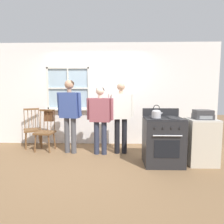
{
  "coord_description": "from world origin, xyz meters",
  "views": [
    {
      "loc": [
        0.53,
        -3.98,
        1.45
      ],
      "look_at": [
        0.42,
        0.19,
        1.0
      ],
      "focal_mm": 32.0,
      "sensor_mm": 36.0,
      "label": 1
    }
  ],
  "objects_px": {
    "handbag": "(49,116)",
    "stereo": "(203,115)",
    "chair_by_window": "(45,132)",
    "chair_near_wall": "(33,130)",
    "person_teen_center": "(100,114)",
    "stove": "(163,141)",
    "side_counter": "(201,142)",
    "person_elderly_left": "(70,109)",
    "potted_plant": "(70,106)",
    "person_adult_right": "(121,111)",
    "kettle": "(156,113)"
  },
  "relations": [
    {
      "from": "handbag",
      "to": "stereo",
      "type": "relative_size",
      "value": 0.9
    },
    {
      "from": "chair_by_window",
      "to": "chair_near_wall",
      "type": "bearing_deg",
      "value": 150.61
    },
    {
      "from": "chair_near_wall",
      "to": "stereo",
      "type": "height_order",
      "value": "stereo"
    },
    {
      "from": "person_teen_center",
      "to": "stereo",
      "type": "distance_m",
      "value": 2.12
    },
    {
      "from": "chair_near_wall",
      "to": "stove",
      "type": "height_order",
      "value": "stove"
    },
    {
      "from": "person_teen_center",
      "to": "side_counter",
      "type": "relative_size",
      "value": 1.7
    },
    {
      "from": "chair_by_window",
      "to": "person_elderly_left",
      "type": "bearing_deg",
      "value": -9.99
    },
    {
      "from": "person_elderly_left",
      "to": "potted_plant",
      "type": "bearing_deg",
      "value": 117.32
    },
    {
      "from": "person_teen_center",
      "to": "person_adult_right",
      "type": "bearing_deg",
      "value": 16.63
    },
    {
      "from": "chair_by_window",
      "to": "stereo",
      "type": "relative_size",
      "value": 2.91
    },
    {
      "from": "person_adult_right",
      "to": "handbag",
      "type": "relative_size",
      "value": 5.3
    },
    {
      "from": "kettle",
      "to": "person_elderly_left",
      "type": "bearing_deg",
      "value": 156.51
    },
    {
      "from": "chair_near_wall",
      "to": "person_teen_center",
      "type": "xyz_separation_m",
      "value": [
        1.8,
        -0.57,
        0.47
      ]
    },
    {
      "from": "chair_near_wall",
      "to": "side_counter",
      "type": "relative_size",
      "value": 1.1
    },
    {
      "from": "person_teen_center",
      "to": "chair_by_window",
      "type": "bearing_deg",
      "value": 175.54
    },
    {
      "from": "person_adult_right",
      "to": "handbag",
      "type": "xyz_separation_m",
      "value": [
        -1.8,
        0.41,
        -0.16
      ]
    },
    {
      "from": "stove",
      "to": "stereo",
      "type": "xyz_separation_m",
      "value": [
        0.75,
        0.0,
        0.51
      ]
    },
    {
      "from": "potted_plant",
      "to": "stove",
      "type": "bearing_deg",
      "value": -33.49
    },
    {
      "from": "person_teen_center",
      "to": "stereo",
      "type": "relative_size",
      "value": 4.5
    },
    {
      "from": "chair_near_wall",
      "to": "person_adult_right",
      "type": "bearing_deg",
      "value": -38.38
    },
    {
      "from": "side_counter",
      "to": "chair_by_window",
      "type": "bearing_deg",
      "value": 166.48
    },
    {
      "from": "chair_near_wall",
      "to": "kettle",
      "type": "distance_m",
      "value": 3.24
    },
    {
      "from": "chair_by_window",
      "to": "person_adult_right",
      "type": "relative_size",
      "value": 0.61
    },
    {
      "from": "person_teen_center",
      "to": "stereo",
      "type": "bearing_deg",
      "value": -9.28
    },
    {
      "from": "person_adult_right",
      "to": "kettle",
      "type": "bearing_deg",
      "value": -56.18
    },
    {
      "from": "chair_by_window",
      "to": "side_counter",
      "type": "relative_size",
      "value": 1.1
    },
    {
      "from": "kettle",
      "to": "stereo",
      "type": "height_order",
      "value": "kettle"
    },
    {
      "from": "stove",
      "to": "side_counter",
      "type": "height_order",
      "value": "stove"
    },
    {
      "from": "person_teen_center",
      "to": "stove",
      "type": "height_order",
      "value": "person_teen_center"
    },
    {
      "from": "person_teen_center",
      "to": "person_adult_right",
      "type": "relative_size",
      "value": 0.94
    },
    {
      "from": "chair_near_wall",
      "to": "side_counter",
      "type": "xyz_separation_m",
      "value": [
        3.84,
        -1.12,
        0.0
      ]
    },
    {
      "from": "potted_plant",
      "to": "stereo",
      "type": "bearing_deg",
      "value": -26.11
    },
    {
      "from": "person_adult_right",
      "to": "stove",
      "type": "distance_m",
      "value": 1.17
    },
    {
      "from": "potted_plant",
      "to": "handbag",
      "type": "relative_size",
      "value": 0.89
    },
    {
      "from": "chair_by_window",
      "to": "kettle",
      "type": "height_order",
      "value": "kettle"
    },
    {
      "from": "person_adult_right",
      "to": "kettle",
      "type": "height_order",
      "value": "person_adult_right"
    },
    {
      "from": "chair_near_wall",
      "to": "person_teen_center",
      "type": "height_order",
      "value": "person_teen_center"
    },
    {
      "from": "kettle",
      "to": "side_counter",
      "type": "bearing_deg",
      "value": 9.51
    },
    {
      "from": "chair_by_window",
      "to": "potted_plant",
      "type": "height_order",
      "value": "potted_plant"
    },
    {
      "from": "person_teen_center",
      "to": "handbag",
      "type": "height_order",
      "value": "person_teen_center"
    },
    {
      "from": "chair_near_wall",
      "to": "stove",
      "type": "xyz_separation_m",
      "value": [
        3.08,
        -1.14,
        0.03
      ]
    },
    {
      "from": "person_elderly_left",
      "to": "chair_by_window",
      "type": "bearing_deg",
      "value": 179.17
    },
    {
      "from": "chair_by_window",
      "to": "stove",
      "type": "xyz_separation_m",
      "value": [
        2.64,
        -0.84,
        0.03
      ]
    },
    {
      "from": "stove",
      "to": "side_counter",
      "type": "bearing_deg",
      "value": 1.72
    },
    {
      "from": "chair_near_wall",
      "to": "stove",
      "type": "distance_m",
      "value": 3.29
    },
    {
      "from": "side_counter",
      "to": "person_adult_right",
      "type": "bearing_deg",
      "value": 157.92
    },
    {
      "from": "person_adult_right",
      "to": "side_counter",
      "type": "bearing_deg",
      "value": -27.7
    },
    {
      "from": "chair_near_wall",
      "to": "stereo",
      "type": "relative_size",
      "value": 2.91
    },
    {
      "from": "person_elderly_left",
      "to": "person_teen_center",
      "type": "xyz_separation_m",
      "value": [
        0.71,
        -0.08,
        -0.11
      ]
    },
    {
      "from": "person_elderly_left",
      "to": "person_adult_right",
      "type": "bearing_deg",
      "value": 14.36
    }
  ]
}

